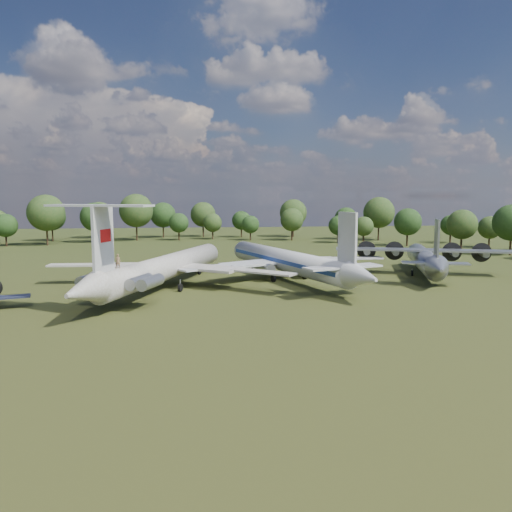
{
  "coord_description": "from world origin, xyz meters",
  "views": [
    {
      "loc": [
        1.8,
        -75.21,
        14.07
      ],
      "look_at": [
        11.4,
        -0.68,
        5.0
      ],
      "focal_mm": 35.0,
      "sensor_mm": 36.0,
      "label": 1
    }
  ],
  "objects": [
    {
      "name": "an12_transport",
      "position": [
        42.76,
        7.94,
        2.29
      ],
      "size": [
        40.52,
        42.86,
        4.59
      ],
      "primitive_type": null,
      "rotation": [
        0.0,
        0.0,
        -0.32
      ],
      "color": "#ADAFB5",
      "rests_on": "ground"
    },
    {
      "name": "tu104_jet",
      "position": [
        17.45,
        6.74,
        2.52
      ],
      "size": [
        51.31,
        59.46,
        5.04
      ],
      "primitive_type": null,
      "rotation": [
        0.0,
        0.0,
        0.31
      ],
      "color": "silver",
      "rests_on": "ground"
    },
    {
      "name": "ground",
      "position": [
        0.0,
        0.0,
        0.0
      ],
      "size": [
        300.0,
        300.0,
        0.0
      ],
      "primitive_type": "plane",
      "color": "#1E3712",
      "rests_on": "ground"
    },
    {
      "name": "person_on_il62",
      "position": [
        -7.39,
        -12.21,
        6.02
      ],
      "size": [
        0.69,
        0.48,
        1.8
      ],
      "primitive_type": "imported",
      "rotation": [
        0.0,
        0.0,
        3.06
      ],
      "color": "#916C4A",
      "rests_on": "il62_airliner"
    },
    {
      "name": "il62_airliner",
      "position": [
        -2.11,
        1.13,
        2.56
      ],
      "size": [
        56.62,
        63.39,
        5.13
      ],
      "primitive_type": null,
      "rotation": [
        0.0,
        0.0,
        -0.38
      ],
      "color": "beige",
      "rests_on": "ground"
    }
  ]
}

